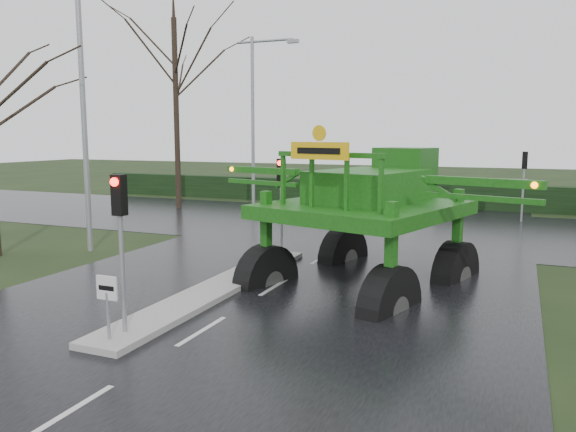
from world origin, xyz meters
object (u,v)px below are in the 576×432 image
at_px(keep_left_sign, 107,297).
at_px(traffic_signal_near, 120,219).
at_px(traffic_signal_mid, 281,186).
at_px(street_light_left_far, 257,107).
at_px(white_sedan, 400,212).
at_px(crop_sprayer, 272,191).
at_px(street_light_left_near, 89,89).
at_px(traffic_signal_far, 524,170).

distance_m(keep_left_sign, traffic_signal_near, 1.61).
height_order(traffic_signal_mid, street_light_left_far, street_light_left_far).
height_order(traffic_signal_mid, white_sedan, traffic_signal_mid).
bearing_deg(keep_left_sign, crop_sprayer, 81.03).
relative_size(traffic_signal_near, white_sedan, 0.93).
bearing_deg(white_sedan, street_light_left_far, 77.71).
height_order(street_light_left_near, crop_sprayer, street_light_left_near).
height_order(traffic_signal_near, traffic_signal_far, same).
height_order(keep_left_sign, traffic_signal_mid, traffic_signal_mid).
distance_m(traffic_signal_near, crop_sprayer, 5.67).
height_order(traffic_signal_near, crop_sprayer, crop_sprayer).
distance_m(traffic_signal_near, street_light_left_far, 22.37).
relative_size(traffic_signal_far, crop_sprayer, 0.36).
xyz_separation_m(keep_left_sign, traffic_signal_mid, (0.00, 8.99, 1.53)).
distance_m(traffic_signal_near, street_light_left_near, 10.40).
bearing_deg(keep_left_sign, street_light_left_far, 107.78).
bearing_deg(crop_sprayer, traffic_signal_far, 82.67).
bearing_deg(traffic_signal_near, white_sedan, 86.30).
relative_size(street_light_left_far, white_sedan, 2.65).
distance_m(keep_left_sign, white_sedan, 22.69).
height_order(keep_left_sign, white_sedan, keep_left_sign).
bearing_deg(traffic_signal_mid, traffic_signal_far, 58.07).
bearing_deg(street_light_left_near, traffic_signal_far, 43.63).
relative_size(traffic_signal_mid, street_light_left_far, 0.35).
distance_m(traffic_signal_far, crop_sprayer, 16.88).
bearing_deg(traffic_signal_far, white_sedan, -9.90).
relative_size(street_light_left_far, crop_sprayer, 1.01).
distance_m(street_light_left_far, crop_sprayer, 17.62).
distance_m(keep_left_sign, traffic_signal_mid, 9.12).
relative_size(traffic_signal_mid, crop_sprayer, 0.36).
distance_m(keep_left_sign, traffic_signal_far, 22.93).
xyz_separation_m(street_light_left_far, white_sedan, (8.33, 1.12, -5.99)).
bearing_deg(crop_sprayer, street_light_left_far, 133.57).
xyz_separation_m(keep_left_sign, traffic_signal_near, (0.00, 0.49, 1.53)).
height_order(street_light_left_far, crop_sprayer, street_light_left_far).
relative_size(traffic_signal_mid, traffic_signal_far, 1.00).
bearing_deg(traffic_signal_near, street_light_left_far, 108.17).
relative_size(keep_left_sign, white_sedan, 0.36).
distance_m(keep_left_sign, crop_sprayer, 6.37).
bearing_deg(traffic_signal_near, keep_left_sign, -90.00).
bearing_deg(traffic_signal_near, crop_sprayer, 80.26).
distance_m(traffic_signal_far, street_light_left_near, 20.58).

